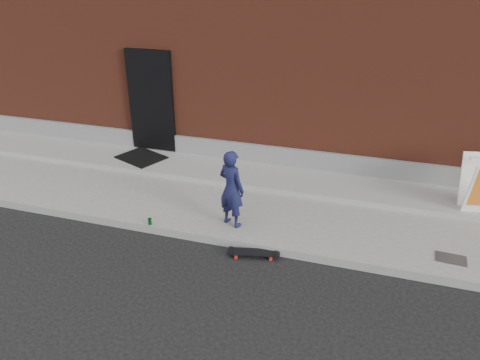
% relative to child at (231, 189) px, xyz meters
% --- Properties ---
extents(ground, '(80.00, 80.00, 0.00)m').
position_rel_child_xyz_m(ground, '(-0.08, -0.49, -0.83)').
color(ground, black).
rests_on(ground, ground).
extents(sidewalk, '(20.00, 3.00, 0.15)m').
position_rel_child_xyz_m(sidewalk, '(-0.08, 1.01, -0.75)').
color(sidewalk, slate).
rests_on(sidewalk, ground).
extents(apron, '(20.00, 1.20, 0.10)m').
position_rel_child_xyz_m(apron, '(-0.08, 1.91, -0.63)').
color(apron, '#969691').
rests_on(apron, sidewalk).
extents(building, '(20.00, 8.10, 5.00)m').
position_rel_child_xyz_m(building, '(-0.08, 6.50, 1.67)').
color(building, maroon).
rests_on(building, ground).
extents(child, '(0.58, 0.49, 1.35)m').
position_rel_child_xyz_m(child, '(0.00, 0.00, 0.00)').
color(child, '#171940').
rests_on(child, sidewalk).
extents(skateboard, '(0.82, 0.37, 0.09)m').
position_rel_child_xyz_m(skateboard, '(0.57, -0.61, -0.75)').
color(skateboard, red).
rests_on(skateboard, ground).
extents(soda_can, '(0.08, 0.08, 0.12)m').
position_rel_child_xyz_m(soda_can, '(-1.33, -0.44, -0.62)').
color(soda_can, '#187A2B').
rests_on(soda_can, sidewalk).
extents(doormat, '(1.17, 1.08, 0.03)m').
position_rel_child_xyz_m(doormat, '(-2.75, 1.92, -0.56)').
color(doormat, black).
rests_on(doormat, apron).
extents(utility_plate, '(0.47, 0.32, 0.01)m').
position_rel_child_xyz_m(utility_plate, '(3.51, 0.01, -0.67)').
color(utility_plate, '#4D4E52').
rests_on(utility_plate, sidewalk).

